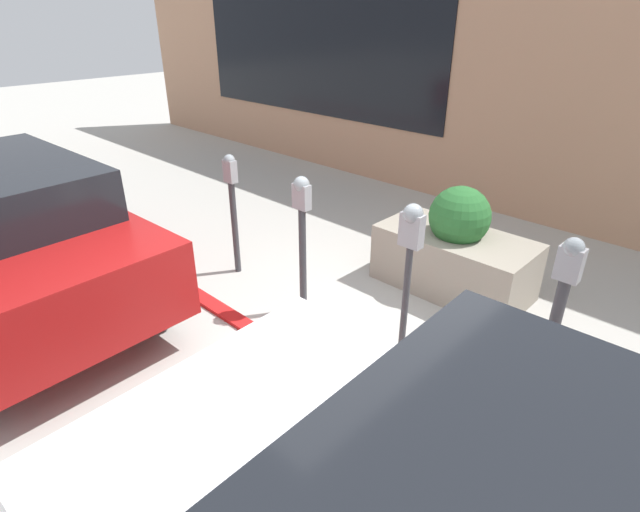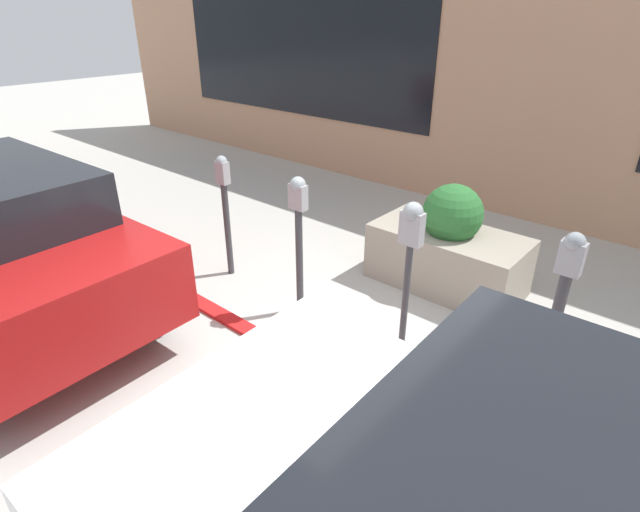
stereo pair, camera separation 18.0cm
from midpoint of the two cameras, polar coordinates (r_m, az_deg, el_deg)
name	(u,v)px [view 1 (the left image)]	position (r m, az deg, el deg)	size (l,w,h in m)	color
ground_plane	(307,358)	(4.47, -0.29, -11.58)	(40.00, 40.00, 0.00)	#ADAAA3
curb_strip	(301,360)	(4.41, -1.03, -11.84)	(19.00, 0.16, 0.04)	red
building_facade	(552,79)	(7.45, 25.62, 17.75)	(19.00, 0.17, 3.83)	tan
parking_meter_nearest	(555,320)	(3.66, 26.60, -6.58)	(0.15, 0.13, 1.52)	#38383D
parking_meter_second	(410,249)	(3.95, 11.53, 0.76)	(0.18, 0.16, 1.45)	#38383D
parking_meter_middle	(302,224)	(4.65, -0.95, 3.71)	(0.17, 0.15, 1.41)	#38383D
parking_meter_fourth	(232,200)	(5.53, -9.05, 6.37)	(0.14, 0.12, 1.38)	#38383D
planter_box	(455,252)	(5.49, 16.07, 0.44)	(1.60, 0.83, 1.16)	gray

